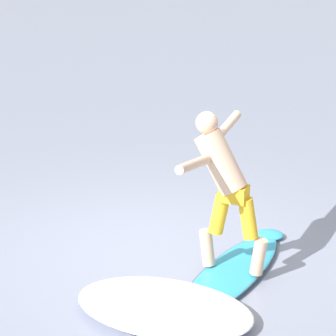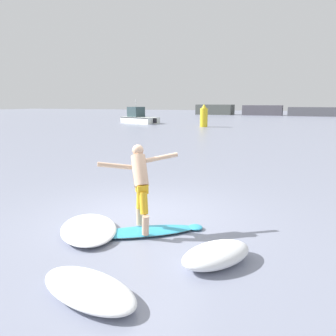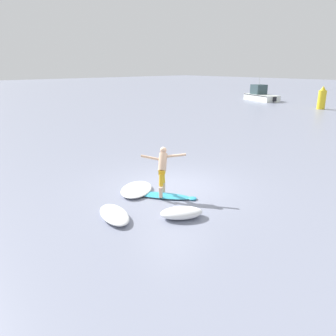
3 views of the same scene
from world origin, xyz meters
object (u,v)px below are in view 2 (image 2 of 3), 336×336
at_px(surfboard, 145,231).
at_px(surfer, 140,180).
at_px(fishing_boat_near_jetty, 138,118).
at_px(channel_marker_buoy, 204,117).

relative_size(surfboard, surfer, 1.30).
height_order(surfboard, fishing_boat_near_jetty, fishing_boat_near_jetty).
height_order(surfboard, channel_marker_buoy, channel_marker_buoy).
distance_m(surfboard, fishing_boat_near_jetty, 34.65).
xyz_separation_m(fishing_boat_near_jetty, channel_marker_buoy, (9.16, -2.88, 0.42)).
relative_size(fishing_boat_near_jetty, channel_marker_buoy, 2.52).
distance_m(surfer, fishing_boat_near_jetty, 34.53).
distance_m(surfboard, surfer, 1.01).
bearing_deg(surfer, surfboard, -32.81).
relative_size(surfboard, fishing_boat_near_jetty, 0.36).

